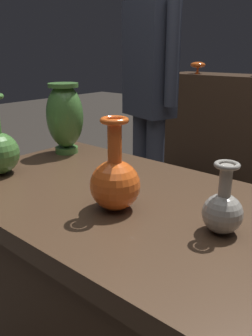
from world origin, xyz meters
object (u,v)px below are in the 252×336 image
(vase_centerpiece, at_px, (115,181))
(visitor_near_left, at_px, (149,89))
(shelf_vase_far_left, at_px, (198,65))
(vase_tall_behind, at_px, (223,209))
(vase_right_accent, at_px, (65,116))

(vase_centerpiece, bearing_deg, visitor_near_left, 123.36)
(shelf_vase_far_left, bearing_deg, vase_centerpiece, -64.91)
(vase_tall_behind, xyz_separation_m, shelf_vase_far_left, (-1.29, 2.14, 0.21))
(vase_right_accent, bearing_deg, vase_tall_behind, -14.34)
(shelf_vase_far_left, bearing_deg, visitor_near_left, -74.16)
(vase_centerpiece, height_order, vase_right_accent, vase_right_accent)
(vase_centerpiece, relative_size, visitor_near_left, 0.14)
(vase_centerpiece, xyz_separation_m, visitor_near_left, (-0.71, 1.09, 0.09))
(vase_tall_behind, height_order, visitor_near_left, visitor_near_left)
(vase_right_accent, height_order, shelf_vase_far_left, shelf_vase_far_left)
(vase_centerpiece, height_order, visitor_near_left, visitor_near_left)
(vase_right_accent, xyz_separation_m, visitor_near_left, (-0.22, 0.83, 0.02))
(vase_right_accent, bearing_deg, shelf_vase_far_left, 105.49)
(vase_tall_behind, height_order, vase_right_accent, vase_right_accent)
(shelf_vase_far_left, height_order, visitor_near_left, visitor_near_left)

